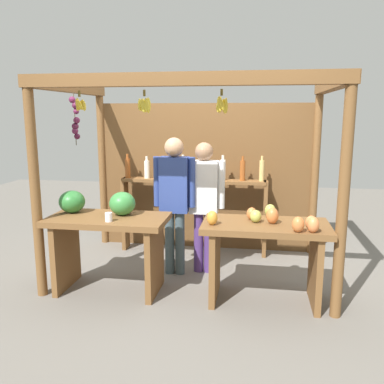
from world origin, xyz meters
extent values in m
plane|color=slate|center=(0.00, 0.00, 0.00)|extent=(12.00, 12.00, 0.00)
cylinder|color=brown|center=(-1.46, -0.89, 1.11)|extent=(0.10, 0.10, 2.21)
cylinder|color=brown|center=(1.46, -0.89, 1.11)|extent=(0.10, 0.10, 2.21)
cylinder|color=brown|center=(-1.46, 0.89, 1.11)|extent=(0.10, 0.10, 2.21)
cylinder|color=brown|center=(1.46, 0.89, 1.11)|extent=(0.10, 0.10, 2.21)
cube|color=brown|center=(0.00, -0.89, 2.15)|extent=(3.02, 0.12, 0.12)
cube|color=brown|center=(-1.46, 0.00, 2.15)|extent=(0.12, 1.89, 0.12)
cube|color=brown|center=(1.46, 0.00, 2.15)|extent=(0.12, 1.89, 0.12)
cube|color=brown|center=(0.00, 0.91, 1.00)|extent=(2.92, 0.04, 1.99)
cylinder|color=brown|center=(0.37, -0.75, 2.04)|extent=(0.02, 0.02, 0.06)
ellipsoid|color=gold|center=(0.41, -0.75, 1.92)|extent=(0.04, 0.08, 0.14)
ellipsoid|color=gold|center=(0.40, -0.73, 1.93)|extent=(0.06, 0.06, 0.14)
ellipsoid|color=gold|center=(0.36, -0.73, 1.92)|extent=(0.08, 0.04, 0.14)
ellipsoid|color=gold|center=(0.34, -0.73, 1.94)|extent=(0.07, 0.07, 0.14)
ellipsoid|color=gold|center=(0.34, -0.75, 1.93)|extent=(0.04, 0.09, 0.14)
ellipsoid|color=gold|center=(0.35, -0.77, 1.93)|extent=(0.06, 0.06, 0.14)
ellipsoid|color=gold|center=(0.37, -0.79, 1.94)|extent=(0.08, 0.04, 0.14)
ellipsoid|color=gold|center=(0.38, -0.77, 1.91)|extent=(0.07, 0.08, 0.14)
cylinder|color=brown|center=(-1.02, -0.72, 2.04)|extent=(0.02, 0.02, 0.06)
ellipsoid|color=gold|center=(-0.98, -0.72, 1.93)|extent=(0.04, 0.05, 0.11)
ellipsoid|color=gold|center=(-1.01, -0.70, 1.94)|extent=(0.07, 0.05, 0.11)
ellipsoid|color=gold|center=(-1.03, -0.70, 1.93)|extent=(0.07, 0.04, 0.11)
ellipsoid|color=gold|center=(-1.04, -0.72, 1.92)|extent=(0.05, 0.07, 0.11)
ellipsoid|color=gold|center=(-1.05, -0.73, 1.96)|extent=(0.05, 0.07, 0.11)
ellipsoid|color=gold|center=(-1.03, -0.75, 1.94)|extent=(0.08, 0.04, 0.11)
ellipsoid|color=gold|center=(-1.01, -0.74, 1.93)|extent=(0.07, 0.06, 0.11)
cylinder|color=brown|center=(-0.37, -0.74, 2.04)|extent=(0.02, 0.02, 0.06)
ellipsoid|color=yellow|center=(-0.32, -0.74, 1.94)|extent=(0.04, 0.07, 0.13)
ellipsoid|color=yellow|center=(-0.33, -0.72, 1.91)|extent=(0.06, 0.07, 0.13)
ellipsoid|color=yellow|center=(-0.36, -0.70, 1.92)|extent=(0.07, 0.04, 0.13)
ellipsoid|color=yellow|center=(-0.38, -0.71, 1.93)|extent=(0.08, 0.06, 0.13)
ellipsoid|color=yellow|center=(-0.39, -0.73, 1.94)|extent=(0.05, 0.07, 0.13)
ellipsoid|color=yellow|center=(-0.41, -0.75, 1.94)|extent=(0.05, 0.08, 0.13)
ellipsoid|color=yellow|center=(-0.38, -0.77, 1.92)|extent=(0.07, 0.05, 0.13)
ellipsoid|color=yellow|center=(-0.36, -0.77, 1.93)|extent=(0.08, 0.05, 0.13)
ellipsoid|color=yellow|center=(-0.33, -0.76, 1.94)|extent=(0.05, 0.06, 0.13)
cylinder|color=#4C422D|center=(-1.19, -0.48, 1.80)|extent=(0.01, 0.01, 0.55)
sphere|color=#601E42|center=(-1.21, -0.50, 1.99)|extent=(0.07, 0.07, 0.07)
sphere|color=#511938|center=(-1.18, -0.49, 1.93)|extent=(0.07, 0.07, 0.07)
sphere|color=#601E42|center=(-1.18, -0.48, 1.87)|extent=(0.06, 0.06, 0.06)
sphere|color=#601E42|center=(-1.16, -0.51, 1.78)|extent=(0.07, 0.07, 0.07)
sphere|color=#511938|center=(-1.19, -0.50, 1.72)|extent=(0.07, 0.07, 0.07)
sphere|color=#601E42|center=(-1.19, -0.51, 1.67)|extent=(0.07, 0.07, 0.07)
sphere|color=#47142D|center=(-1.17, -0.50, 1.62)|extent=(0.06, 0.06, 0.06)
cube|color=brown|center=(-0.80, -0.67, 0.77)|extent=(1.23, 0.64, 0.06)
cube|color=brown|center=(-1.30, -0.67, 0.37)|extent=(0.06, 0.58, 0.74)
cube|color=brown|center=(-0.31, -0.67, 0.37)|extent=(0.06, 0.58, 0.74)
ellipsoid|color=#2D7533|center=(-1.25, -0.55, 0.92)|extent=(0.32, 0.32, 0.24)
ellipsoid|color=#38843D|center=(-0.68, -0.57, 0.93)|extent=(0.30, 0.30, 0.25)
cylinder|color=white|center=(-0.73, -0.85, 0.85)|extent=(0.07, 0.07, 0.09)
cube|color=brown|center=(0.80, -0.67, 0.77)|extent=(1.23, 0.64, 0.06)
cube|color=brown|center=(0.31, -0.67, 0.37)|extent=(0.06, 0.58, 0.74)
cube|color=brown|center=(1.30, -0.67, 0.37)|extent=(0.06, 0.58, 0.74)
ellipsoid|color=#A8B24C|center=(0.85, -0.41, 0.87)|extent=(0.14, 0.14, 0.13)
ellipsoid|color=#A8B24C|center=(0.71, -0.65, 0.87)|extent=(0.15, 0.15, 0.12)
ellipsoid|color=gold|center=(0.30, -0.81, 0.87)|extent=(0.14, 0.14, 0.14)
ellipsoid|color=#CC7038|center=(1.08, -0.93, 0.88)|extent=(0.15, 0.15, 0.14)
ellipsoid|color=#CC7038|center=(0.67, -0.56, 0.87)|extent=(0.12, 0.12, 0.13)
ellipsoid|color=#E07F47|center=(1.21, -0.92, 0.88)|extent=(0.15, 0.15, 0.14)
ellipsoid|color=#E07F47|center=(1.21, -0.83, 0.87)|extent=(0.13, 0.13, 0.13)
ellipsoid|color=#CC7038|center=(0.87, -0.67, 0.88)|extent=(0.17, 0.17, 0.16)
cube|color=brown|center=(-1.07, 0.67, 0.50)|extent=(0.05, 0.20, 1.00)
cube|color=brown|center=(0.83, 0.67, 0.50)|extent=(0.05, 0.20, 1.00)
cube|color=brown|center=(-0.12, 0.67, 0.98)|extent=(1.90, 0.22, 0.04)
cylinder|color=#994C1E|center=(-1.01, 0.67, 1.13)|extent=(0.07, 0.07, 0.26)
cylinder|color=#994C1E|center=(-1.01, 0.67, 1.29)|extent=(0.03, 0.03, 0.06)
cylinder|color=silver|center=(-0.75, 0.67, 1.12)|extent=(0.07, 0.07, 0.24)
cylinder|color=silver|center=(-0.75, 0.67, 1.27)|extent=(0.03, 0.03, 0.06)
cylinder|color=#D8B266|center=(-0.50, 0.67, 1.11)|extent=(0.08, 0.08, 0.23)
cylinder|color=#D8B266|center=(-0.50, 0.67, 1.26)|extent=(0.03, 0.03, 0.06)
cylinder|color=silver|center=(-0.26, 0.67, 1.13)|extent=(0.08, 0.08, 0.26)
cylinder|color=silver|center=(-0.26, 0.67, 1.29)|extent=(0.03, 0.03, 0.06)
cylinder|color=#994C1E|center=(0.00, 0.67, 1.15)|extent=(0.08, 0.08, 0.30)
cylinder|color=#994C1E|center=(0.00, 0.67, 1.33)|extent=(0.03, 0.03, 0.06)
cylinder|color=silver|center=(0.27, 0.67, 1.13)|extent=(0.08, 0.08, 0.27)
cylinder|color=silver|center=(0.27, 0.67, 1.30)|extent=(0.04, 0.04, 0.06)
cylinder|color=#994C1E|center=(0.52, 0.67, 1.13)|extent=(0.07, 0.07, 0.26)
cylinder|color=#994C1E|center=(0.52, 0.67, 1.29)|extent=(0.03, 0.03, 0.06)
cylinder|color=#D8B266|center=(0.77, 0.67, 1.13)|extent=(0.06, 0.06, 0.27)
cylinder|color=#D8B266|center=(0.77, 0.67, 1.30)|extent=(0.03, 0.03, 0.06)
cylinder|color=#405359|center=(-0.27, -0.11, 0.37)|extent=(0.11, 0.11, 0.75)
cylinder|color=#405359|center=(-0.15, -0.11, 0.37)|extent=(0.11, 0.11, 0.75)
cube|color=#2D428C|center=(-0.21, -0.11, 1.06)|extent=(0.32, 0.19, 0.63)
cylinder|color=#2D428C|center=(-0.41, -0.11, 1.09)|extent=(0.08, 0.08, 0.57)
cylinder|color=#2D428C|center=(-0.01, -0.11, 1.09)|extent=(0.08, 0.08, 0.57)
sphere|color=tan|center=(-0.21, -0.11, 1.48)|extent=(0.22, 0.22, 0.22)
cylinder|color=#4F3375|center=(0.05, 0.00, 0.36)|extent=(0.11, 0.11, 0.72)
cylinder|color=#4F3375|center=(0.17, 0.00, 0.36)|extent=(0.11, 0.11, 0.72)
cube|color=white|center=(0.11, 0.00, 1.02)|extent=(0.32, 0.19, 0.61)
cylinder|color=white|center=(-0.09, 0.00, 1.05)|extent=(0.08, 0.08, 0.55)
cylinder|color=white|center=(0.31, 0.00, 1.05)|extent=(0.08, 0.08, 0.55)
sphere|color=#997051|center=(0.11, 0.00, 1.43)|extent=(0.21, 0.21, 0.21)
camera|label=1|loc=(0.70, -4.53, 1.85)|focal=37.81mm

